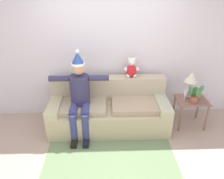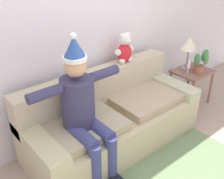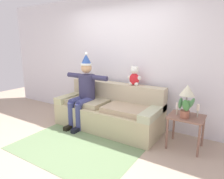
# 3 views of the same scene
# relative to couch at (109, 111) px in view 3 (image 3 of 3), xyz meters

# --- Properties ---
(ground_plane) EXTENTS (10.00, 10.00, 0.00)m
(ground_plane) POSITION_rel_couch_xyz_m (0.00, -1.03, -0.34)
(ground_plane) COLOR tan
(back_wall) EXTENTS (7.00, 0.10, 2.70)m
(back_wall) POSITION_rel_couch_xyz_m (0.00, 0.52, 1.01)
(back_wall) COLOR silver
(back_wall) RESTS_ON ground_plane
(couch) EXTENTS (2.16, 0.88, 0.89)m
(couch) POSITION_rel_couch_xyz_m (0.00, 0.00, 0.00)
(couch) COLOR #BBB088
(couch) RESTS_ON ground_plane
(person_seated) EXTENTS (1.02, 0.77, 1.52)m
(person_seated) POSITION_rel_couch_xyz_m (-0.51, -0.17, 0.43)
(person_seated) COLOR #353356
(person_seated) RESTS_ON ground_plane
(teddy_bear) EXTENTS (0.29, 0.17, 0.38)m
(teddy_bear) POSITION_rel_couch_xyz_m (0.43, 0.26, 0.72)
(teddy_bear) COLOR red
(teddy_bear) RESTS_ON couch
(side_table) EXTENTS (0.55, 0.46, 0.55)m
(side_table) POSITION_rel_couch_xyz_m (1.53, -0.04, 0.12)
(side_table) COLOR #865D4E
(side_table) RESTS_ON ground_plane
(table_lamp) EXTENTS (0.24, 0.24, 0.50)m
(table_lamp) POSITION_rel_couch_xyz_m (1.49, 0.05, 0.59)
(table_lamp) COLOR gray
(table_lamp) RESTS_ON side_table
(potted_plant) EXTENTS (0.27, 0.24, 0.35)m
(potted_plant) POSITION_rel_couch_xyz_m (1.53, -0.15, 0.38)
(potted_plant) COLOR #955642
(potted_plant) RESTS_ON side_table
(candle_tall) EXTENTS (0.04, 0.04, 0.20)m
(candle_tall) POSITION_rel_couch_xyz_m (1.38, -0.06, 0.34)
(candle_tall) COLOR beige
(candle_tall) RESTS_ON side_table
(candle_short) EXTENTS (0.04, 0.04, 0.21)m
(candle_short) POSITION_rel_couch_xyz_m (1.68, -0.00, 0.35)
(candle_short) COLOR beige
(candle_short) RESTS_ON side_table
(area_rug) EXTENTS (2.06, 1.34, 0.01)m
(area_rug) POSITION_rel_couch_xyz_m (0.00, -1.05, -0.34)
(area_rug) COLOR #6C865C
(area_rug) RESTS_ON ground_plane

